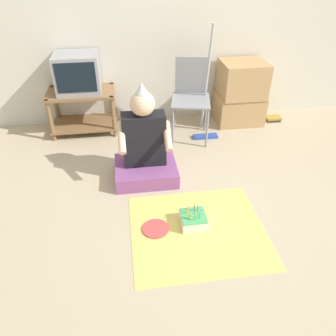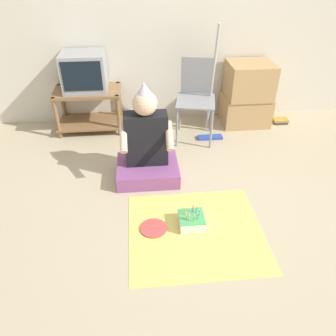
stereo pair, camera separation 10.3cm
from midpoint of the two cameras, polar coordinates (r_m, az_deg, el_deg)
The scene contains 12 objects.
ground_plane at distance 2.71m, azimuth 8.67°, elevation -9.20°, with size 16.00×16.00×0.00m, color tan.
wall_back at distance 3.97m, azimuth 3.42°, elevation 26.06°, with size 6.40×0.06×2.55m.
tv_stand at distance 3.98m, azimuth -12.82°, elevation 10.51°, with size 0.75×0.47×0.49m.
tv at distance 3.85m, azimuth -13.59°, elevation 16.01°, with size 0.47×0.42×0.41m.
folding_chair at distance 3.67m, azimuth 5.77°, elevation 12.74°, with size 0.49×0.50×0.86m.
cardboard_box_stack at distance 4.12m, azimuth 14.35°, elevation 12.30°, with size 0.56×0.46×0.74m.
dust_mop at distance 3.72m, azimuth 8.34°, elevation 10.44°, with size 0.28×0.27×1.24m.
book_pile at distance 4.38m, azimuth 19.57°, elevation 7.76°, with size 0.18×0.14×0.05m.
person_seated at distance 3.02m, azimuth -2.75°, elevation 3.39°, with size 0.57×0.48×0.92m.
party_cloth at distance 2.61m, azimuth 5.97°, elevation -10.91°, with size 1.04×0.94×0.01m.
birthday_cake at distance 2.63m, azimuth 5.27°, elevation -9.09°, with size 0.20×0.20×0.16m.
paper_plate at distance 2.61m, azimuth -1.39°, elevation -10.43°, with size 0.21×0.21×0.01m.
Camera 2 is at (-0.54, -1.89, 1.86)m, focal length 35.00 mm.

